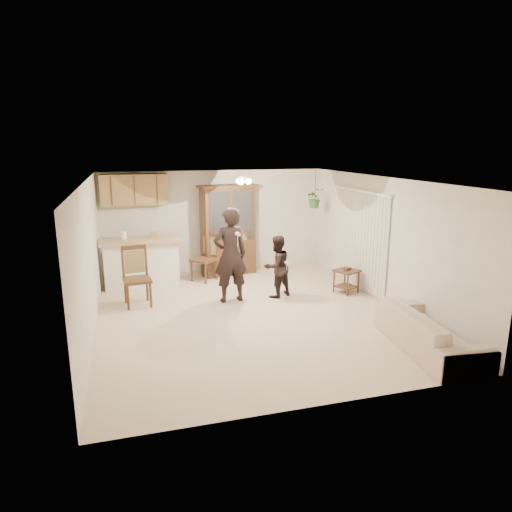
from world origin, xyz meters
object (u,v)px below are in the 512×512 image
object	(u,v)px
chair_bar	(138,289)
chair_hutch_left	(204,267)
sofa	(429,327)
side_table	(346,281)
adult	(230,258)
chair_hutch_right	(240,260)
child	(277,265)
china_hutch	(228,231)

from	to	relation	value
chair_bar	chair_hutch_left	xyz separation A→B (m)	(1.55, 1.34, -0.01)
sofa	side_table	size ratio (longest dim) A/B	3.09
chair_hutch_left	side_table	bearing A→B (deg)	16.94
sofa	chair_bar	bearing A→B (deg)	57.89
adult	side_table	size ratio (longest dim) A/B	2.97
sofa	chair_bar	distance (m)	5.39
sofa	chair_hutch_left	size ratio (longest dim) A/B	1.65
sofa	chair_hutch_right	world-z (taller)	chair_hutch_right
chair_hutch_right	child	bearing A→B (deg)	73.01
sofa	china_hutch	distance (m)	5.52
adult	chair_bar	xyz separation A→B (m)	(-1.82, 0.26, -0.57)
china_hutch	chair_hutch_right	size ratio (longest dim) A/B	1.93
chair_bar	chair_hutch_left	distance (m)	2.05
sofa	chair_hutch_left	distance (m)	5.38
adult	chair_hutch_left	xyz separation A→B (m)	(-0.27, 1.59, -0.58)
sofa	adult	bearing A→B (deg)	44.30
chair_hutch_right	china_hutch	bearing A→B (deg)	-18.40
chair_hutch_left	chair_hutch_right	size ratio (longest dim) A/B	1.00
chair_bar	chair_hutch_right	distance (m)	3.10
adult	child	bearing A→B (deg)	174.56
china_hutch	chair_hutch_right	distance (m)	0.81
sofa	china_hutch	world-z (taller)	china_hutch
adult	side_table	world-z (taller)	adult
sofa	side_table	bearing A→B (deg)	4.39
china_hutch	chair_hutch_left	xyz separation A→B (m)	(-0.68, -0.44, -0.76)
china_hutch	side_table	xyz separation A→B (m)	(2.10, -2.18, -0.82)
china_hutch	adult	bearing A→B (deg)	-111.14
china_hutch	chair_bar	xyz separation A→B (m)	(-2.23, -1.77, -0.75)
sofa	child	size ratio (longest dim) A/B	1.39
chair_hutch_left	chair_hutch_right	xyz separation A→B (m)	(0.98, 0.47, -0.00)
chair_bar	child	bearing A→B (deg)	-10.86
china_hutch	side_table	distance (m)	3.13
china_hutch	chair_hutch_left	bearing A→B (deg)	-157.14
child	chair_bar	bearing A→B (deg)	-27.68
child	chair_bar	size ratio (longest dim) A/B	1.15
adult	chair_bar	bearing A→B (deg)	-14.23
sofa	chair_bar	world-z (taller)	chair_bar
chair_hutch_left	chair_hutch_right	world-z (taller)	chair_hutch_left
side_table	child	bearing A→B (deg)	173.93
sofa	china_hutch	bearing A→B (deg)	27.54
child	china_hutch	size ratio (longest dim) A/B	0.62
child	side_table	bearing A→B (deg)	151.17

